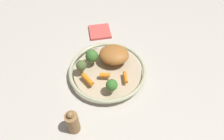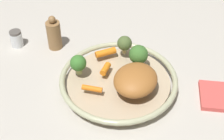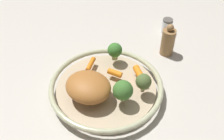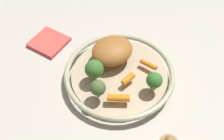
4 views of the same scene
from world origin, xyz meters
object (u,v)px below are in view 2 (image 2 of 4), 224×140
at_px(pepper_mill, 54,34).
at_px(serving_bowl, 118,81).
at_px(broccoli_floret_small, 138,55).
at_px(broccoli_floret_edge, 125,43).
at_px(roast_chicken_piece, 136,80).
at_px(dish_towel, 220,96).
at_px(baby_carrot_right, 92,89).
at_px(baby_carrot_center, 105,69).
at_px(broccoli_floret_large, 78,63).
at_px(baby_carrot_left, 106,52).
at_px(salt_shaker, 16,39).

bearing_deg(pepper_mill, serving_bowl, 105.49).
relative_size(broccoli_floret_small, broccoli_floret_edge, 1.10).
xyz_separation_m(roast_chicken_piece, dish_towel, (-0.21, 0.13, -0.07)).
relative_size(baby_carrot_right, baby_carrot_center, 1.27).
height_order(broccoli_floret_small, broccoli_floret_large, broccoli_floret_small).
relative_size(serving_bowl, broccoli_floret_edge, 5.65).
bearing_deg(serving_bowl, dish_towel, 139.24).
height_order(serving_bowl, baby_carrot_left, baby_carrot_left).
bearing_deg(baby_carrot_left, pepper_mill, -60.99).
relative_size(salt_shaker, dish_towel, 0.51).
xyz_separation_m(pepper_mill, dish_towel, (-0.30, 0.47, -0.05)).
bearing_deg(dish_towel, broccoli_floret_edge, -61.48).
bearing_deg(serving_bowl, broccoli_floret_small, -169.97).
relative_size(broccoli_floret_small, broccoli_floret_large, 1.12).
bearing_deg(baby_carrot_center, pepper_mill, -76.59).
xyz_separation_m(serving_bowl, dish_towel, (-0.23, 0.19, -0.02)).
height_order(broccoli_floret_edge, salt_shaker, broccoli_floret_edge).
xyz_separation_m(broccoli_floret_edge, pepper_mill, (0.15, -0.20, -0.03)).
relative_size(baby_carrot_right, salt_shaker, 0.97).
distance_m(salt_shaker, dish_towel, 0.69).
relative_size(roast_chicken_piece, dish_towel, 1.17).
xyz_separation_m(serving_bowl, baby_carrot_center, (0.02, -0.04, 0.03)).
distance_m(serving_bowl, baby_carrot_right, 0.10).
distance_m(broccoli_floret_edge, salt_shaker, 0.38).
bearing_deg(broccoli_floret_small, broccoli_floret_large, -20.27).
bearing_deg(pepper_mill, broccoli_floret_small, 120.37).
relative_size(baby_carrot_left, broccoli_floret_small, 0.96).
distance_m(baby_carrot_right, pepper_mill, 0.29).
xyz_separation_m(salt_shaker, dish_towel, (-0.41, 0.55, -0.02)).
height_order(roast_chicken_piece, baby_carrot_right, roast_chicken_piece).
xyz_separation_m(roast_chicken_piece, pepper_mill, (0.09, -0.34, -0.02)).
height_order(serving_bowl, baby_carrot_center, baby_carrot_center).
bearing_deg(broccoli_floret_edge, baby_carrot_center, 24.19).
bearing_deg(broccoli_floret_edge, salt_shaker, -46.48).
relative_size(roast_chicken_piece, baby_carrot_right, 2.36).
height_order(broccoli_floret_small, salt_shaker, broccoli_floret_small).
xyz_separation_m(serving_bowl, pepper_mill, (0.08, -0.28, 0.03)).
relative_size(baby_carrot_right, pepper_mill, 0.46).
relative_size(broccoli_floret_small, dish_towel, 0.59).
height_order(serving_bowl, broccoli_floret_small, broccoli_floret_small).
distance_m(serving_bowl, pepper_mill, 0.29).
height_order(serving_bowl, dish_towel, serving_bowl).
bearing_deg(broccoli_floret_large, pepper_mill, -93.51).
height_order(salt_shaker, dish_towel, salt_shaker).
distance_m(broccoli_floret_large, dish_towel, 0.42).
height_order(broccoli_floret_large, pepper_mill, pepper_mill).
relative_size(pepper_mill, dish_towel, 1.07).
relative_size(roast_chicken_piece, baby_carrot_left, 2.07).
distance_m(serving_bowl, roast_chicken_piece, 0.08).
bearing_deg(broccoli_floret_large, dish_towel, 139.40).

